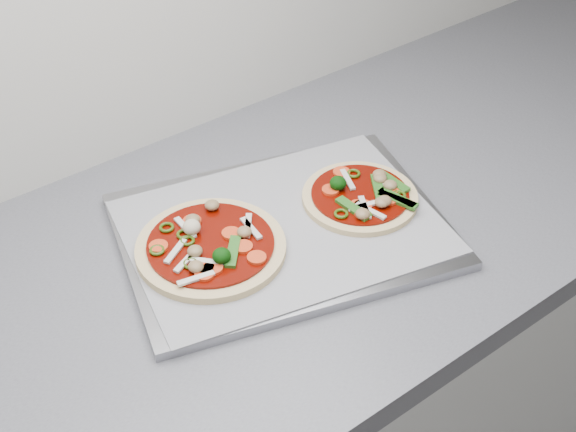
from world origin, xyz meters
TOP-DOWN VIEW (x-y plane):
  - base_cabinet at (0.00, 1.30)m, footprint 3.60×0.60m
  - countertop at (0.00, 1.30)m, footprint 3.60×0.60m
  - baking_tray at (-0.21, 1.30)m, footprint 0.50×0.43m
  - parchment at (-0.21, 1.30)m, footprint 0.47×0.39m
  - pizza_left at (-0.31, 1.31)m, footprint 0.27×0.27m
  - pizza_right at (-0.08, 1.27)m, footprint 0.18×0.18m

SIDE VIEW (x-z plane):
  - base_cabinet at x=0.00m, z-range 0.00..0.86m
  - countertop at x=0.00m, z-range 0.86..0.90m
  - baking_tray at x=-0.21m, z-range 0.90..0.91m
  - parchment at x=-0.21m, z-range 0.91..0.92m
  - pizza_right at x=-0.08m, z-range 0.91..0.94m
  - pizza_left at x=-0.31m, z-range 0.91..0.94m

